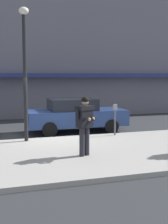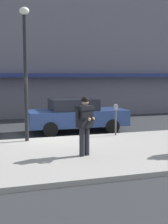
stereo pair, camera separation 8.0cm
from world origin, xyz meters
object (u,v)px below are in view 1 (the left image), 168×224
street_lamp_post (25,60)px  parking_meter (115,115)px  parked_sedan_mid (75,115)px  man_texting_on_phone (85,120)px

street_lamp_post → parking_meter: bearing=0.8°
parked_sedan_mid → man_texting_on_phone: size_ratio=2.51×
man_texting_on_phone → parked_sedan_mid: bearing=77.2°
parked_sedan_mid → man_texting_on_phone: 4.86m
parked_sedan_mid → man_texting_on_phone: man_texting_on_phone is taller
parked_sedan_mid → street_lamp_post: 3.95m
man_texting_on_phone → street_lamp_post: (-1.41, 2.74, 1.89)m
man_texting_on_phone → street_lamp_post: street_lamp_post is taller
parked_sedan_mid → street_lamp_post: bearing=-141.5°
street_lamp_post → man_texting_on_phone: bearing=-62.7°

